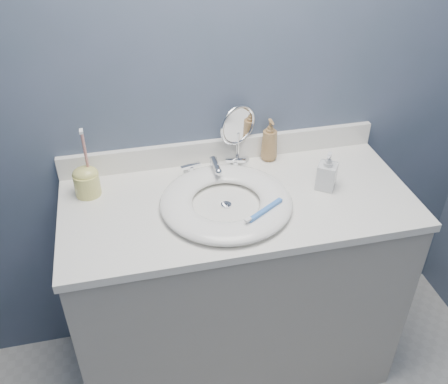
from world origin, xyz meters
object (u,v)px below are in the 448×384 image
object	(u,v)px
toothbrush_holder	(86,180)
soap_bottle_amber	(270,140)
makeup_mirror	(238,132)
soap_bottle_clear	(327,171)

from	to	relation	value
toothbrush_holder	soap_bottle_amber	bearing A→B (deg)	6.90
soap_bottle_amber	toothbrush_holder	bearing A→B (deg)	-172.94
makeup_mirror	soap_bottle_clear	world-z (taller)	makeup_mirror
soap_bottle_clear	soap_bottle_amber	bearing A→B (deg)	156.26
makeup_mirror	soap_bottle_amber	bearing A→B (deg)	-29.11
soap_bottle_amber	soap_bottle_clear	xyz separation A→B (m)	(0.14, -0.23, -0.01)
soap_bottle_clear	toothbrush_holder	bearing A→B (deg)	-155.18
soap_bottle_clear	toothbrush_holder	distance (m)	0.84
makeup_mirror	soap_bottle_clear	distance (m)	0.36
makeup_mirror	soap_bottle_clear	bearing A→B (deg)	-66.81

